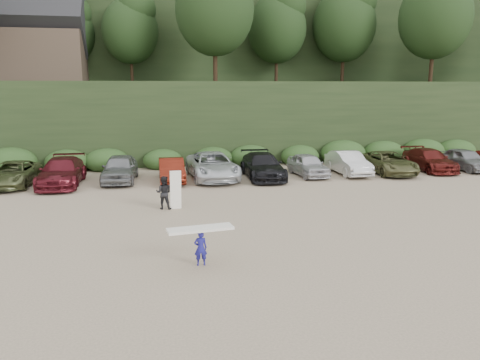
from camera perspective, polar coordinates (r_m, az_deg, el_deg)
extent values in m
plane|color=tan|center=(19.19, -2.08, -5.67)|extent=(120.00, 120.00, 0.00)
cube|color=black|center=(40.34, -6.77, 7.50)|extent=(80.00, 14.00, 6.00)
cube|color=black|center=(58.28, -8.12, 13.52)|extent=(90.00, 30.00, 16.00)
ellipsoid|color=black|center=(40.62, -7.04, 18.84)|extent=(66.00, 12.00, 10.00)
cube|color=#2B491E|center=(33.11, -6.74, 2.52)|extent=(46.20, 2.00, 1.20)
cube|color=brown|center=(43.26, -23.66, 13.54)|extent=(8.00, 6.00, 4.00)
imported|color=#545C35|center=(29.80, -25.98, 0.67)|extent=(2.56, 5.12, 1.39)
imported|color=#5A141D|center=(28.80, -20.89, 0.92)|extent=(2.26, 5.46, 1.58)
imported|color=slate|center=(28.95, -14.44, 1.39)|extent=(2.17, 4.83, 1.61)
imported|color=maroon|center=(28.34, -8.34, 1.20)|extent=(1.51, 4.22, 1.39)
imported|color=silver|center=(28.91, -3.38, 1.74)|extent=(3.04, 6.02, 1.63)
imported|color=black|center=(29.09, 2.77, 1.73)|extent=(2.23, 5.36, 1.55)
imported|color=#BCBDC2|center=(30.21, 8.28, 1.84)|extent=(1.98, 4.26, 1.41)
imported|color=silver|center=(31.22, 13.04, 2.04)|extent=(1.64, 4.54, 1.49)
imported|color=brown|center=(32.27, 17.63, 2.03)|extent=(2.42, 5.13, 1.42)
imported|color=#5B1814|center=(34.31, 22.08, 2.28)|extent=(2.16, 5.05, 1.45)
imported|color=gray|center=(35.55, 25.73, 2.30)|extent=(1.99, 4.44, 1.48)
imported|color=navy|center=(15.03, -4.82, -8.27)|extent=(0.42, 0.27, 1.14)
cube|color=white|center=(14.83, -4.86, -5.95)|extent=(2.15, 0.87, 0.08)
imported|color=black|center=(21.97, -9.27, -1.53)|extent=(0.89, 0.77, 1.56)
cube|color=white|center=(21.81, -7.86, -1.21)|extent=(0.53, 0.30, 1.83)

